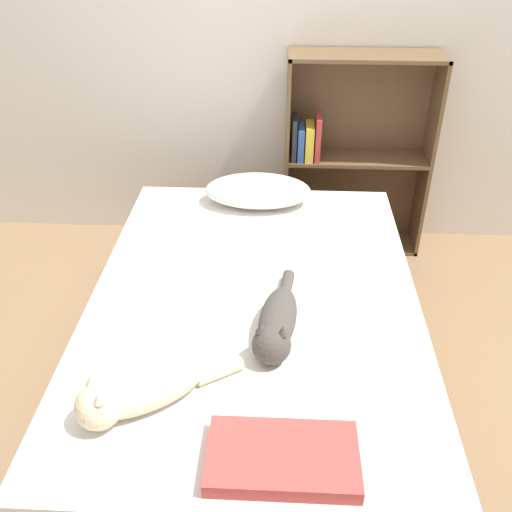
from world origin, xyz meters
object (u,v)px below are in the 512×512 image
(cat_light, at_px, (135,395))
(cat_dark, at_px, (276,325))
(bed, at_px, (254,345))
(pillow, at_px, (258,191))
(bookshelf, at_px, (351,153))

(cat_light, height_order, cat_dark, cat_light)
(bed, bearing_deg, cat_dark, -68.29)
(bed, xyz_separation_m, cat_dark, (0.09, -0.23, 0.31))
(pillow, height_order, cat_light, cat_light)
(cat_light, xyz_separation_m, bookshelf, (0.82, 1.85, 0.02))
(pillow, bearing_deg, bookshelf, 43.56)
(pillow, bearing_deg, cat_light, -102.85)
(cat_light, xyz_separation_m, cat_dark, (0.43, 0.35, -0.00))
(cat_light, distance_m, bookshelf, 2.03)
(cat_light, height_order, bookshelf, bookshelf)
(pillow, height_order, bookshelf, bookshelf)
(bed, distance_m, pillow, 0.85)
(pillow, distance_m, bookshelf, 0.70)
(pillow, relative_size, cat_dark, 0.97)
(bed, distance_m, bookshelf, 1.40)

